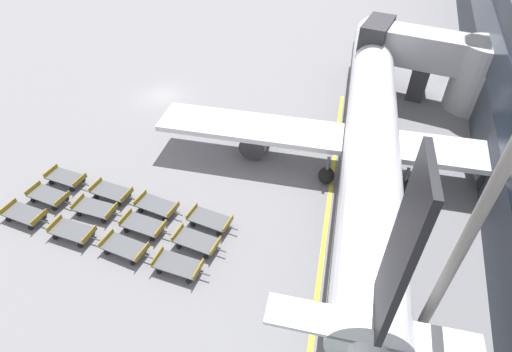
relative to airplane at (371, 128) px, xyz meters
name	(u,v)px	position (x,y,z in m)	size (l,w,h in m)	color
ground_plane	(162,96)	(-21.32, 4.25, -3.37)	(500.00, 500.00, 0.00)	gray
jet_bridge	(445,63)	(5.40, 12.75, 0.61)	(14.20, 6.53, 6.87)	#B2B5BA
airplane	(371,128)	(0.00, 0.00, 0.00)	(34.12, 41.82, 13.59)	silver
baggage_dolly_row_near_col_a	(25,214)	(-21.79, -14.36, -2.90)	(3.68, 1.70, 0.92)	#515459
baggage_dolly_row_near_col_b	(73,231)	(-17.56, -14.57, -2.90)	(3.66, 1.64, 0.92)	#515459
baggage_dolly_row_near_col_c	(125,247)	(-13.47, -14.60, -2.90)	(3.69, 1.75, 0.92)	#515459
baggage_dolly_row_near_col_d	(178,265)	(-9.54, -14.73, -2.90)	(3.66, 1.63, 0.92)	#515459
baggage_dolly_row_mid_a_col_a	(49,196)	(-21.52, -12.27, -2.90)	(3.69, 1.75, 0.92)	#515459
baggage_dolly_row_mid_a_col_b	(95,209)	(-17.44, -12.26, -2.90)	(3.65, 1.62, 0.92)	#515459
baggage_dolly_row_mid_a_col_c	(144,225)	(-13.34, -12.52, -2.90)	(3.68, 1.70, 0.92)	#515459
baggage_dolly_row_mid_a_col_d	(197,241)	(-9.28, -12.62, -2.90)	(3.69, 1.75, 0.92)	#515459
baggage_dolly_row_mid_b_col_a	(66,178)	(-21.64, -10.18, -2.90)	(3.68, 1.71, 0.92)	#515459
baggage_dolly_row_mid_b_col_b	(112,192)	(-17.34, -10.39, -2.90)	(3.68, 1.71, 0.92)	#515459
baggage_dolly_row_mid_b_col_c	(157,206)	(-13.39, -10.58, -2.90)	(3.70, 1.80, 0.92)	#515459
baggage_dolly_row_mid_b_col_d	(210,220)	(-9.24, -10.57, -2.90)	(3.70, 1.79, 0.92)	#515459
stand_guidance_stripe	(325,234)	(-1.46, -8.79, -3.37)	(4.48, 38.22, 0.01)	yellow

